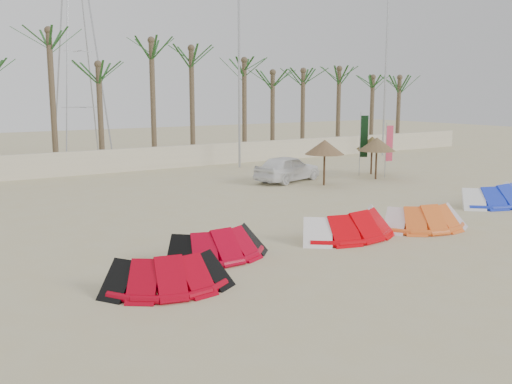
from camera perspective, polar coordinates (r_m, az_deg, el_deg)
ground at (r=14.00m, az=13.76°, el=-8.81°), size 120.00×120.00×0.00m
boundary_wall at (r=32.69m, az=-15.59°, el=2.91°), size 60.00×0.30×1.30m
palm_line at (r=34.17m, az=-15.75°, el=12.94°), size 52.00×4.00×7.70m
lamp_c at (r=34.04m, az=-1.65°, el=12.17°), size 1.25×0.14×11.00m
lamp_d at (r=41.61m, az=12.87°, el=11.52°), size 1.25×0.14×11.00m
pylon at (r=38.76m, az=-16.86°, el=2.93°), size 3.00×3.00×14.00m
kite_red_left at (r=13.28m, az=-9.36°, el=-7.80°), size 3.16×2.09×0.90m
kite_red_mid at (r=15.59m, az=-4.27°, el=-5.02°), size 3.02×1.60×0.90m
kite_red_right at (r=18.10m, az=8.82°, el=-2.99°), size 3.79×1.83×0.90m
kite_orange at (r=19.50m, az=16.02°, el=-2.34°), size 3.26×2.14×0.90m
kite_blue at (r=24.76m, az=22.26°, el=-0.14°), size 3.66×1.61×0.90m
parasol_left at (r=27.55m, az=6.88°, el=4.47°), size 1.91×1.91×2.20m
parasol_mid at (r=29.98m, az=11.99°, el=4.69°), size 1.93×1.93×2.17m
parasol_right at (r=31.78m, az=11.53°, el=4.82°), size 1.71×1.71×2.07m
flag_pink at (r=30.93m, az=13.08°, el=4.61°), size 0.45×0.10×2.88m
flag_green at (r=31.19m, az=10.60°, el=5.32°), size 0.44×0.18×3.41m
car at (r=28.75m, az=3.17°, el=2.38°), size 4.20×2.59×1.34m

